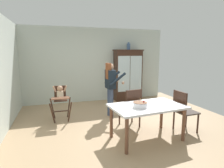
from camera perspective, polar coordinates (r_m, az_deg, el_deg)
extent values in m
plane|color=tan|center=(4.77, 2.34, -12.73)|extent=(6.24, 6.24, 0.00)
cube|color=beige|center=(6.95, -4.96, 5.83)|extent=(5.32, 0.06, 2.70)
cube|color=#382116|center=(7.10, 4.89, 2.58)|extent=(1.02, 0.42, 1.88)
cube|color=#382116|center=(7.04, 5.00, 10.35)|extent=(1.08, 0.48, 0.04)
cube|color=silver|center=(6.80, 3.71, 3.08)|extent=(0.46, 0.01, 1.32)
cube|color=silver|center=(6.99, 7.40, 3.20)|extent=(0.46, 0.01, 1.32)
cube|color=#382116|center=(7.09, 4.90, 3.33)|extent=(0.94, 0.36, 0.02)
cylinder|color=#3D567F|center=(7.05, 5.11, 11.40)|extent=(0.13, 0.13, 0.22)
cylinder|color=#3D567F|center=(7.05, 5.13, 12.50)|extent=(0.07, 0.07, 0.05)
cylinder|color=#382116|center=(5.02, -17.93, -8.64)|extent=(0.14, 0.13, 0.56)
cylinder|color=#382116|center=(5.02, -12.86, -8.39)|extent=(0.13, 0.14, 0.56)
cylinder|color=#382116|center=(5.44, -17.84, -7.21)|extent=(0.13, 0.14, 0.56)
cylinder|color=#382116|center=(5.44, -13.17, -6.98)|extent=(0.14, 0.13, 0.56)
cube|color=#382116|center=(5.23, -15.44, -8.08)|extent=(0.42, 0.05, 0.02)
cube|color=#382116|center=(5.15, -15.60, -4.67)|extent=(0.35, 0.35, 0.02)
cube|color=#382116|center=(5.26, -15.72, -2.34)|extent=(0.31, 0.03, 0.34)
cube|color=brown|center=(4.86, -15.59, -4.22)|extent=(0.44, 0.25, 0.02)
cylinder|color=beige|center=(5.14, -15.67, -3.30)|extent=(0.17, 0.17, 0.22)
sphere|color=tan|center=(5.10, -15.76, -1.35)|extent=(0.15, 0.15, 0.15)
cylinder|color=tan|center=(5.10, -17.32, -1.51)|extent=(0.10, 0.05, 0.17)
cylinder|color=tan|center=(5.11, -14.18, -1.36)|extent=(0.10, 0.05, 0.17)
cylinder|color=#3D4C6B|center=(5.23, -0.19, -5.93)|extent=(0.11, 0.11, 0.82)
cylinder|color=#3D4C6B|center=(5.38, -0.86, -5.47)|extent=(0.11, 0.11, 0.82)
cube|color=#19232D|center=(5.16, -0.54, 1.49)|extent=(0.23, 0.37, 0.52)
cube|color=white|center=(5.20, 0.53, 1.55)|extent=(0.01, 0.06, 0.49)
sphere|color=tan|center=(5.13, -0.55, 5.36)|extent=(0.19, 0.19, 0.19)
cube|color=brown|center=(5.12, -1.12, 4.00)|extent=(0.11, 0.21, 0.44)
cylinder|color=#19232D|center=(5.03, 1.77, 1.46)|extent=(0.49, 0.11, 0.37)
sphere|color=tan|center=(5.11, 3.41, 0.33)|extent=(0.08, 0.08, 0.08)
cylinder|color=#19232D|center=(5.40, 0.08, 2.04)|extent=(0.49, 0.11, 0.37)
sphere|color=tan|center=(5.47, 1.63, 0.98)|extent=(0.08, 0.08, 0.08)
cube|color=silver|center=(3.92, 10.82, -6.77)|extent=(1.57, 1.04, 0.04)
cylinder|color=brown|center=(3.45, 4.56, -15.60)|extent=(0.07, 0.07, 0.70)
cylinder|color=brown|center=(4.17, 21.21, -11.64)|extent=(0.07, 0.07, 0.70)
cylinder|color=brown|center=(4.05, -0.22, -11.57)|extent=(0.07, 0.07, 0.70)
cylinder|color=brown|center=(4.68, 15.02, -8.93)|extent=(0.07, 0.07, 0.70)
cylinder|color=white|center=(3.74, 8.65, -6.40)|extent=(0.28, 0.28, 0.10)
cylinder|color=brown|center=(3.73, 8.67, -5.60)|extent=(0.27, 0.27, 0.01)
cylinder|color=#F2E5CC|center=(3.72, 8.69, -5.10)|extent=(0.01, 0.01, 0.06)
cone|color=yellow|center=(3.71, 8.70, -4.47)|extent=(0.02, 0.02, 0.02)
sphere|color=red|center=(3.72, 9.79, -5.32)|extent=(0.04, 0.04, 0.04)
cylinder|color=#382116|center=(4.95, 6.21, -9.16)|extent=(0.04, 0.04, 0.45)
cylinder|color=#382116|center=(4.78, 2.31, -9.79)|extent=(0.04, 0.04, 0.45)
cylinder|color=#382116|center=(4.65, 8.53, -10.47)|extent=(0.04, 0.04, 0.45)
cylinder|color=#382116|center=(4.47, 4.45, -11.22)|extent=(0.04, 0.04, 0.45)
cube|color=#473D38|center=(4.63, 5.42, -7.34)|extent=(0.49, 0.49, 0.03)
cube|color=#382116|center=(4.39, 6.76, -4.85)|extent=(0.42, 0.09, 0.48)
cylinder|color=#382116|center=(4.49, 8.85, -4.58)|extent=(0.03, 0.03, 0.48)
cylinder|color=#382116|center=(4.30, 4.57, -5.13)|extent=(0.03, 0.03, 0.48)
cylinder|color=#382116|center=(4.72, 24.92, -10.98)|extent=(0.04, 0.04, 0.45)
cylinder|color=#382116|center=(4.97, 21.90, -9.73)|extent=(0.04, 0.04, 0.45)
cylinder|color=#382116|center=(4.48, 21.48, -11.86)|extent=(0.04, 0.04, 0.45)
cylinder|color=#382116|center=(4.74, 18.50, -10.46)|extent=(0.04, 0.04, 0.45)
cube|color=#473D38|center=(4.65, 21.89, -7.96)|extent=(0.46, 0.46, 0.03)
cube|color=#382116|center=(4.45, 20.17, -5.21)|extent=(0.06, 0.42, 0.48)
cylinder|color=#382116|center=(4.31, 21.79, -5.78)|extent=(0.03, 0.03, 0.48)
cylinder|color=#382116|center=(4.59, 18.65, -4.67)|extent=(0.03, 0.03, 0.48)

